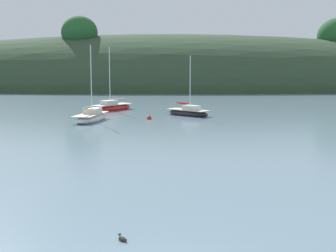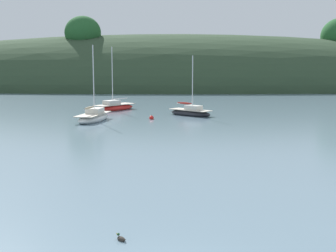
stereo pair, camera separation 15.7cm
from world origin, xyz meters
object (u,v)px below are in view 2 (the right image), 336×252
(sailboat_teal_outer, at_px, (114,107))
(sailboat_navy_dinghy, at_px, (191,112))
(mooring_buoy_outer, at_px, (151,118))
(sailboat_blue_center, at_px, (93,117))
(duck_lead, at_px, (121,239))

(sailboat_teal_outer, height_order, sailboat_navy_dinghy, sailboat_teal_outer)
(sailboat_teal_outer, bearing_deg, mooring_buoy_outer, -60.79)
(sailboat_blue_center, bearing_deg, sailboat_teal_outer, 85.61)
(sailboat_teal_outer, height_order, mooring_buoy_outer, sailboat_teal_outer)
(duck_lead, bearing_deg, mooring_buoy_outer, 90.77)
(sailboat_teal_outer, xyz_separation_m, duck_lead, (5.00, -38.13, -0.29))
(duck_lead, bearing_deg, sailboat_blue_center, 101.36)
(mooring_buoy_outer, height_order, duck_lead, mooring_buoy_outer)
(sailboat_teal_outer, xyz_separation_m, sailboat_blue_center, (-0.74, -9.59, 0.01))
(mooring_buoy_outer, bearing_deg, sailboat_blue_center, -165.61)
(sailboat_navy_dinghy, bearing_deg, mooring_buoy_outer, -141.50)
(sailboat_navy_dinghy, distance_m, mooring_buoy_outer, 4.97)
(sailboat_blue_center, height_order, sailboat_navy_dinghy, sailboat_blue_center)
(sailboat_blue_center, distance_m, sailboat_navy_dinghy, 10.24)
(sailboat_blue_center, distance_m, duck_lead, 29.11)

